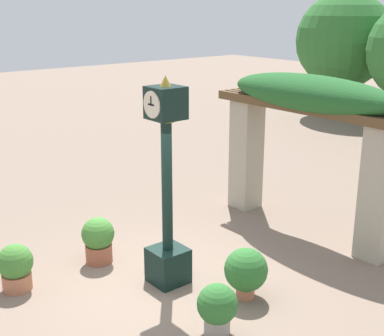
{
  "coord_description": "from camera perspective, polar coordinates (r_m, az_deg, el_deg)",
  "views": [
    {
      "loc": [
        6.36,
        -4.48,
        4.33
      ],
      "look_at": [
        0.03,
        0.66,
        1.85
      ],
      "focal_mm": 50.0,
      "sensor_mm": 36.0,
      "label": 1
    }
  ],
  "objects": [
    {
      "name": "ground_plane",
      "position": [
        8.91,
        -3.49,
        -12.19
      ],
      "size": [
        60.0,
        60.0,
        0.0
      ],
      "primitive_type": "plane",
      "color": "#7F6B5B"
    },
    {
      "name": "pedestal_clock",
      "position": [
        8.36,
        -2.67,
        -3.32
      ],
      "size": [
        0.56,
        0.56,
        3.36
      ],
      "color": "black",
      "rests_on": "ground"
    },
    {
      "name": "pergola",
      "position": [
        10.45,
        12.35,
        5.21
      ],
      "size": [
        4.43,
        1.14,
        3.1
      ],
      "color": "#A89E89",
      "rests_on": "ground"
    },
    {
      "name": "potted_plant_near_left",
      "position": [
        7.5,
        2.71,
        -14.62
      ],
      "size": [
        0.57,
        0.57,
        0.74
      ],
      "color": "gray",
      "rests_on": "ground"
    },
    {
      "name": "potted_plant_near_right",
      "position": [
        8.34,
        5.77,
        -10.87
      ],
      "size": [
        0.67,
        0.67,
        0.81
      ],
      "color": "#B26B4C",
      "rests_on": "ground"
    },
    {
      "name": "potted_plant_far_left",
      "position": [
        8.99,
        -18.3,
        -9.94
      ],
      "size": [
        0.56,
        0.56,
        0.76
      ],
      "color": "#B26B4C",
      "rests_on": "ground"
    },
    {
      "name": "potted_plant_far_right",
      "position": [
        9.53,
        -9.97,
        -7.46
      ],
      "size": [
        0.57,
        0.57,
        0.82
      ],
      "color": "#9E563D",
      "rests_on": "ground"
    }
  ]
}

